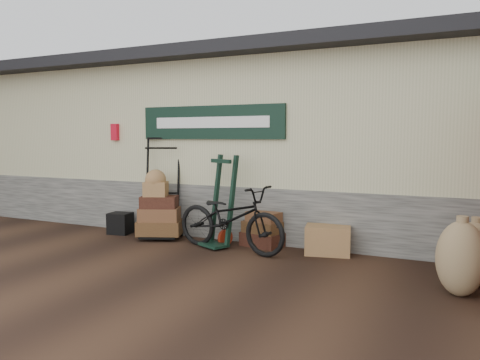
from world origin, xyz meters
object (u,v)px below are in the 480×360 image
object	(u,v)px
porter_trolley	(162,186)
green_barrow	(221,201)
bicycle	(230,214)
black_trunk	(120,223)
wicker_hamper	(328,240)
suitcase_stack	(262,229)

from	to	relation	value
porter_trolley	green_barrow	world-z (taller)	porter_trolley
bicycle	black_trunk	bearing A→B (deg)	92.75
black_trunk	wicker_hamper	bearing A→B (deg)	2.24
suitcase_stack	bicycle	distance (m)	0.64
porter_trolley	wicker_hamper	size ratio (longest dim) A/B	2.71
green_barrow	bicycle	distance (m)	0.35
black_trunk	bicycle	bearing A→B (deg)	-7.00
black_trunk	bicycle	xyz separation A→B (m)	(2.32, -0.28, 0.37)
green_barrow	suitcase_stack	bearing A→B (deg)	51.71
suitcase_stack	wicker_hamper	xyz separation A→B (m)	(1.06, -0.05, -0.07)
green_barrow	black_trunk	size ratio (longest dim) A/B	3.83
porter_trolley	black_trunk	distance (m)	1.07
green_barrow	black_trunk	bearing A→B (deg)	-158.23
green_barrow	black_trunk	xyz separation A→B (m)	(-2.07, 0.10, -0.53)
suitcase_stack	black_trunk	size ratio (longest dim) A/B	1.68
porter_trolley	suitcase_stack	world-z (taller)	porter_trolley
black_trunk	bicycle	size ratio (longest dim) A/B	0.20
wicker_hamper	bicycle	xyz separation A→B (m)	(-1.39, -0.43, 0.35)
suitcase_stack	bicycle	world-z (taller)	bicycle
suitcase_stack	porter_trolley	bearing A→B (deg)	-177.18
suitcase_stack	black_trunk	xyz separation A→B (m)	(-2.64, -0.20, -0.09)
porter_trolley	bicycle	xyz separation A→B (m)	(1.50, -0.39, -0.31)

